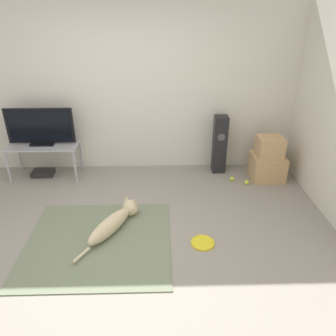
{
  "coord_description": "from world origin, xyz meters",
  "views": [
    {
      "loc": [
        0.51,
        -2.78,
        2.38
      ],
      "look_at": [
        0.61,
        1.08,
        0.45
      ],
      "focal_mm": 35.0,
      "sensor_mm": 36.0,
      "label": 1
    }
  ],
  "objects_px": {
    "tv": "(40,127)",
    "tv_stand": "(44,148)",
    "dog": "(115,221)",
    "floor_speaker": "(220,144)",
    "tennis_ball_near_speaker": "(232,179)",
    "tennis_ball_by_boxes": "(247,182)",
    "frisbee": "(203,243)",
    "cardboard_box_upper": "(270,147)",
    "game_console": "(43,173)",
    "cardboard_box_lower": "(267,167)"
  },
  "relations": [
    {
      "from": "cardboard_box_lower",
      "to": "floor_speaker",
      "type": "height_order",
      "value": "floor_speaker"
    },
    {
      "from": "cardboard_box_lower",
      "to": "game_console",
      "type": "distance_m",
      "value": 3.44
    },
    {
      "from": "dog",
      "to": "game_console",
      "type": "relative_size",
      "value": 3.08
    },
    {
      "from": "frisbee",
      "to": "tennis_ball_by_boxes",
      "type": "relative_size",
      "value": 4.0
    },
    {
      "from": "cardboard_box_lower",
      "to": "tennis_ball_near_speaker",
      "type": "distance_m",
      "value": 0.56
    },
    {
      "from": "tennis_ball_by_boxes",
      "to": "tennis_ball_near_speaker",
      "type": "xyz_separation_m",
      "value": [
        -0.19,
        0.11,
        0.0
      ]
    },
    {
      "from": "dog",
      "to": "game_console",
      "type": "bearing_deg",
      "value": 132.4
    },
    {
      "from": "game_console",
      "to": "tv_stand",
      "type": "bearing_deg",
      "value": -7.77
    },
    {
      "from": "cardboard_box_upper",
      "to": "tv",
      "type": "xyz_separation_m",
      "value": [
        -3.34,
        0.2,
        0.27
      ]
    },
    {
      "from": "floor_speaker",
      "to": "game_console",
      "type": "xyz_separation_m",
      "value": [
        -2.74,
        -0.08,
        -0.41
      ]
    },
    {
      "from": "cardboard_box_upper",
      "to": "tv",
      "type": "bearing_deg",
      "value": 176.63
    },
    {
      "from": "dog",
      "to": "floor_speaker",
      "type": "bearing_deg",
      "value": 45.42
    },
    {
      "from": "dog",
      "to": "tennis_ball_by_boxes",
      "type": "height_order",
      "value": "dog"
    },
    {
      "from": "tv_stand",
      "to": "tv",
      "type": "bearing_deg",
      "value": 90.0
    },
    {
      "from": "frisbee",
      "to": "tv",
      "type": "relative_size",
      "value": 0.27
    },
    {
      "from": "cardboard_box_lower",
      "to": "game_console",
      "type": "bearing_deg",
      "value": 176.89
    },
    {
      "from": "frisbee",
      "to": "tennis_ball_by_boxes",
      "type": "bearing_deg",
      "value": 58.37
    },
    {
      "from": "game_console",
      "to": "cardboard_box_lower",
      "type": "bearing_deg",
      "value": -3.11
    },
    {
      "from": "floor_speaker",
      "to": "tv_stand",
      "type": "relative_size",
      "value": 0.87
    },
    {
      "from": "cardboard_box_upper",
      "to": "tennis_ball_by_boxes",
      "type": "bearing_deg",
      "value": -152.32
    },
    {
      "from": "tennis_ball_by_boxes",
      "to": "tv_stand",
      "type": "bearing_deg",
      "value": 173.06
    },
    {
      "from": "floor_speaker",
      "to": "tv",
      "type": "relative_size",
      "value": 0.93
    },
    {
      "from": "tv_stand",
      "to": "tennis_ball_near_speaker",
      "type": "bearing_deg",
      "value": -5.14
    },
    {
      "from": "frisbee",
      "to": "cardboard_box_lower",
      "type": "xyz_separation_m",
      "value": [
        1.15,
        1.51,
        0.17
      ]
    },
    {
      "from": "cardboard_box_lower",
      "to": "cardboard_box_upper",
      "type": "xyz_separation_m",
      "value": [
        -0.01,
        -0.02,
        0.34
      ]
    },
    {
      "from": "frisbee",
      "to": "game_console",
      "type": "distance_m",
      "value": 2.84
    },
    {
      "from": "frisbee",
      "to": "game_console",
      "type": "height_order",
      "value": "game_console"
    },
    {
      "from": "frisbee",
      "to": "tv",
      "type": "distance_m",
      "value": 2.88
    },
    {
      "from": "dog",
      "to": "tv_stand",
      "type": "distance_m",
      "value": 1.87
    },
    {
      "from": "tv",
      "to": "cardboard_box_upper",
      "type": "bearing_deg",
      "value": -3.37
    },
    {
      "from": "floor_speaker",
      "to": "tennis_ball_near_speaker",
      "type": "xyz_separation_m",
      "value": [
        0.16,
        -0.34,
        -0.42
      ]
    },
    {
      "from": "dog",
      "to": "game_console",
      "type": "xyz_separation_m",
      "value": [
        -1.28,
        1.4,
        -0.07
      ]
    },
    {
      "from": "dog",
      "to": "tv_stand",
      "type": "xyz_separation_m",
      "value": [
        -1.2,
        1.39,
        0.35
      ]
    },
    {
      "from": "tv",
      "to": "tv_stand",
      "type": "bearing_deg",
      "value": -90.0
    },
    {
      "from": "cardboard_box_lower",
      "to": "cardboard_box_upper",
      "type": "bearing_deg",
      "value": -121.2
    },
    {
      "from": "dog",
      "to": "tennis_ball_near_speaker",
      "type": "xyz_separation_m",
      "value": [
        1.62,
        1.14,
        -0.08
      ]
    },
    {
      "from": "floor_speaker",
      "to": "game_console",
      "type": "distance_m",
      "value": 2.77
    },
    {
      "from": "dog",
      "to": "frisbee",
      "type": "relative_size",
      "value": 3.77
    },
    {
      "from": "tv",
      "to": "tennis_ball_near_speaker",
      "type": "xyz_separation_m",
      "value": [
        2.81,
        -0.26,
        -0.76
      ]
    },
    {
      "from": "floor_speaker",
      "to": "tennis_ball_by_boxes",
      "type": "height_order",
      "value": "floor_speaker"
    },
    {
      "from": "dog",
      "to": "floor_speaker",
      "type": "height_order",
      "value": "floor_speaker"
    },
    {
      "from": "dog",
      "to": "tv_stand",
      "type": "height_order",
      "value": "tv_stand"
    },
    {
      "from": "floor_speaker",
      "to": "tv",
      "type": "distance_m",
      "value": 2.68
    },
    {
      "from": "dog",
      "to": "cardboard_box_lower",
      "type": "bearing_deg",
      "value": 29.49
    },
    {
      "from": "tennis_ball_near_speaker",
      "to": "tennis_ball_by_boxes",
      "type": "bearing_deg",
      "value": -30.06
    },
    {
      "from": "frisbee",
      "to": "floor_speaker",
      "type": "relative_size",
      "value": 0.29
    },
    {
      "from": "cardboard_box_upper",
      "to": "floor_speaker",
      "type": "relative_size",
      "value": 0.4
    },
    {
      "from": "dog",
      "to": "tennis_ball_near_speaker",
      "type": "height_order",
      "value": "dog"
    },
    {
      "from": "tennis_ball_near_speaker",
      "to": "game_console",
      "type": "distance_m",
      "value": 2.91
    },
    {
      "from": "frisbee",
      "to": "tv",
      "type": "height_order",
      "value": "tv"
    }
  ]
}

